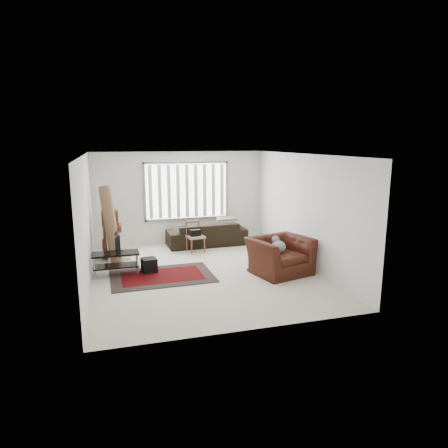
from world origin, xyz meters
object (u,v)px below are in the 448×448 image
object	(u,v)px
side_chair	(195,235)
armchair	(280,253)
moving_boxes	(112,236)
sofa	(207,230)
tv_stand	(116,259)

from	to	relation	value
side_chair	armchair	size ratio (longest dim) A/B	0.55
side_chair	armchair	xyz separation A→B (m)	(1.48, -2.36, 0.02)
moving_boxes	side_chair	world-z (taller)	moving_boxes
sofa	armchair	distance (m)	3.13
tv_stand	side_chair	xyz separation A→B (m)	(2.14, 1.43, 0.09)
tv_stand	moving_boxes	size ratio (longest dim) A/B	0.84
tv_stand	armchair	bearing A→B (deg)	-14.44
moving_boxes	sofa	distance (m)	2.73
moving_boxes	side_chair	size ratio (longest dim) A/B	1.48
moving_boxes	armchair	size ratio (longest dim) A/B	0.81
sofa	tv_stand	bearing A→B (deg)	35.85
moving_boxes	side_chair	xyz separation A→B (m)	(2.20, -0.07, -0.11)
side_chair	armchair	world-z (taller)	armchair
tv_stand	armchair	distance (m)	3.75
tv_stand	side_chair	bearing A→B (deg)	33.65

